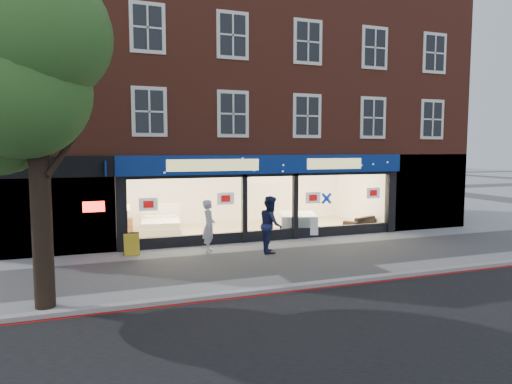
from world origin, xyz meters
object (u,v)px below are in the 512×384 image
sofa (360,222)px  a_board (131,244)px  display_bed (161,225)px  pedestrian_grey (209,226)px  pedestrian_blue (271,224)px  mattress_stack (297,222)px

sofa → a_board: size_ratio=2.19×
display_bed → a_board: (-1.43, -3.30, -0.02)m
display_bed → pedestrian_grey: pedestrian_grey is taller
display_bed → pedestrian_blue: (3.09, -4.37, 0.56)m
a_board → pedestrian_blue: bearing=-5.4°
mattress_stack → pedestrian_grey: (-4.31, -2.08, 0.43)m
a_board → pedestrian_blue: (4.52, -1.08, 0.58)m
a_board → pedestrian_grey: (2.56, -0.28, 0.51)m
display_bed → pedestrian_grey: 3.78m
pedestrian_grey → mattress_stack: bearing=-47.6°
a_board → pedestrian_grey: 2.62m
sofa → pedestrian_blue: (-5.35, -2.77, 0.62)m
mattress_stack → display_bed: bearing=164.6°
sofa → pedestrian_grey: bearing=-8.2°
mattress_stack → sofa: size_ratio=1.31×
a_board → pedestrian_grey: pedestrian_grey is taller
display_bed → pedestrian_grey: bearing=-64.5°
display_bed → sofa: display_bed is taller
mattress_stack → pedestrian_blue: (-2.35, -2.87, 0.51)m
a_board → pedestrian_blue: size_ratio=0.40×
display_bed → a_board: size_ratio=2.79×
display_bed → a_board: bearing=-105.5°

